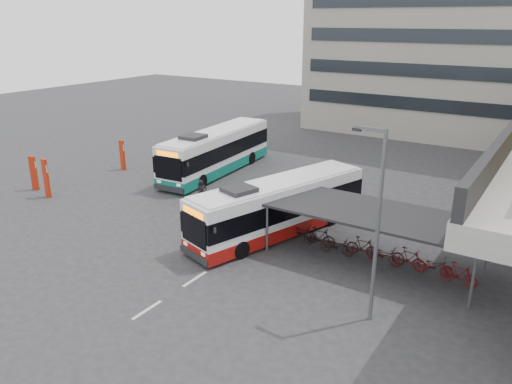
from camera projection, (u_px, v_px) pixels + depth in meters
The scene contains 11 objects.
ground at pixel (195, 242), 26.03m from camera, with size 120.00×120.00×0.00m, color #28282B.
bike_shelter at pixel (372, 236), 23.63m from camera, with size 10.00×4.00×2.54m.
office_block at pixel (481, 2), 47.35m from camera, with size 30.00×15.00×25.00m, color gray.
road_markings at pixel (195, 279), 22.36m from camera, with size 0.15×7.60×0.01m.
bus_main at pixel (279, 207), 26.69m from camera, with size 5.46×11.07×3.21m.
bus_teal at pixel (216, 152), 37.42m from camera, with size 3.39×11.79×3.44m.
pedestrian at pixel (202, 194), 30.64m from camera, with size 0.63×0.42×1.74m, color black.
lamp_post at pixel (376, 216), 18.05m from camera, with size 1.32×0.25×7.52m.
sign_totem_south at pixel (46, 178), 32.21m from camera, with size 0.56×0.25×2.58m.
sign_totem_mid at pixel (34, 173), 33.65m from camera, with size 0.50×0.27×2.35m.
sign_totem_north at pixel (122, 155), 38.18m from camera, with size 0.50×0.21×2.31m.
Camera 1 is at (15.59, -18.14, 11.07)m, focal length 35.00 mm.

